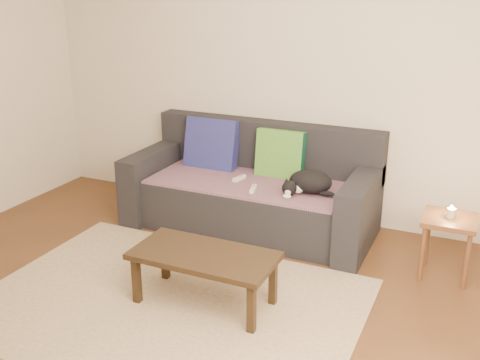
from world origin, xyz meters
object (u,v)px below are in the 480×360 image
Objects in this scene: wii_remote_a at (239,178)px; sofa at (253,192)px; wii_remote_b at (253,189)px; cat at (309,182)px; side_table at (449,228)px; coffee_table at (204,260)px.

sofa is at bearing -32.41° from wii_remote_a.
sofa reaches higher than wii_remote_b.
sofa is at bearing 153.54° from cat.
side_table reaches higher than coffee_table.
cat is 2.81× the size of wii_remote_a.
coffee_table is at bearing 172.11° from wii_remote_b.
side_table is at bearing -102.14° from wii_remote_b.
wii_remote_b is at bearing -178.89° from side_table.
wii_remote_b is (-0.42, -0.14, -0.07)m from cat.
side_table is (1.50, 0.03, -0.08)m from wii_remote_b.
coffee_table is (-0.32, -1.17, -0.20)m from cat.
wii_remote_a is 1.27m from coffee_table.
sofa is 1.33m from coffee_table.
wii_remote_b is at bearing 95.36° from coffee_table.
wii_remote_b is 0.16× the size of coffee_table.
wii_remote_a is at bearing 174.61° from side_table.
cat is 0.45m from wii_remote_b.
coffee_table is (0.31, -1.22, -0.13)m from wii_remote_a.
side_table is 0.49× the size of coffee_table.
sofa is 4.57× the size of side_table.
cat is 0.64m from wii_remote_a.
side_table is at bearing -17.84° from cat.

